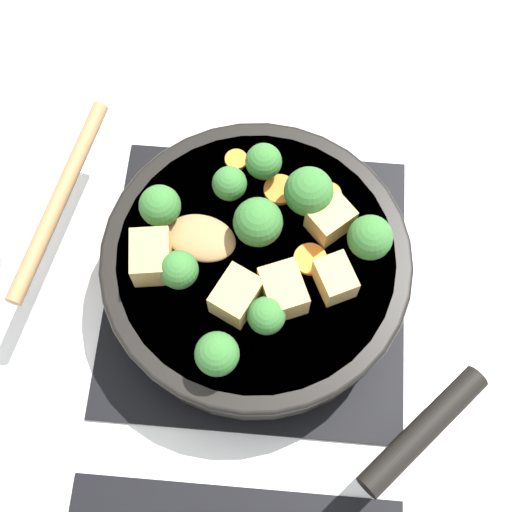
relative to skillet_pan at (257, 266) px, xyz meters
name	(u,v)px	position (x,y,z in m)	size (l,w,h in m)	color
ground_plane	(256,284)	(0.00, 0.00, -0.06)	(2.40, 2.40, 0.00)	white
front_burner_grate	(256,280)	(0.00, 0.00, -0.04)	(0.31, 0.31, 0.03)	black
skillet_pan	(257,266)	(0.00, 0.00, 0.00)	(0.37, 0.36, 0.05)	black
wooden_spoon	(122,216)	(0.13, -0.03, 0.03)	(0.21, 0.22, 0.02)	#A87A4C
tofu_cube_center_large	(236,296)	(0.02, 0.05, 0.04)	(0.04, 0.03, 0.03)	tan
tofu_cube_near_handle	(151,257)	(0.10, 0.01, 0.04)	(0.04, 0.04, 0.04)	tan
tofu_cube_east_chunk	(331,219)	(-0.07, -0.04, 0.04)	(0.04, 0.03, 0.03)	tan
tofu_cube_west_chunk	(335,279)	(-0.07, 0.02, 0.04)	(0.04, 0.03, 0.03)	tan
tofu_cube_back_piece	(283,291)	(-0.03, 0.04, 0.04)	(0.04, 0.04, 0.04)	tan
broccoli_floret_near_spoon	(259,222)	(0.00, -0.02, 0.05)	(0.05, 0.05, 0.05)	#709956
broccoli_floret_center_top	(217,354)	(0.03, 0.10, 0.05)	(0.04, 0.04, 0.05)	#709956
broccoli_floret_east_rim	(230,184)	(0.03, -0.06, 0.05)	(0.03, 0.03, 0.04)	#709956
broccoli_floret_west_rim	(309,192)	(-0.04, -0.06, 0.05)	(0.05, 0.05, 0.05)	#709956
broccoli_floret_north_edge	(179,270)	(0.07, 0.03, 0.05)	(0.04, 0.04, 0.04)	#709956
broccoli_floret_south_cluster	(370,238)	(-0.10, -0.02, 0.05)	(0.04, 0.04, 0.05)	#709956
broccoli_floret_mid_floret	(267,162)	(0.00, -0.09, 0.05)	(0.04, 0.04, 0.04)	#709956
broccoli_floret_small_inner	(266,316)	(-0.01, 0.06, 0.05)	(0.03, 0.03, 0.04)	#709956
broccoli_floret_tall_stem	(160,206)	(0.09, -0.03, 0.05)	(0.04, 0.04, 0.05)	#709956
carrot_slice_orange_thin	(329,194)	(-0.06, -0.07, 0.03)	(0.03, 0.03, 0.01)	orange
carrot_slice_near_center	(236,160)	(0.03, -0.10, 0.03)	(0.02, 0.02, 0.01)	orange
carrot_slice_edge_slice	(310,257)	(-0.05, 0.00, 0.03)	(0.03, 0.03, 0.01)	orange
carrot_slice_under_broccoli	(280,190)	(-0.02, -0.07, 0.03)	(0.03, 0.03, 0.01)	orange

